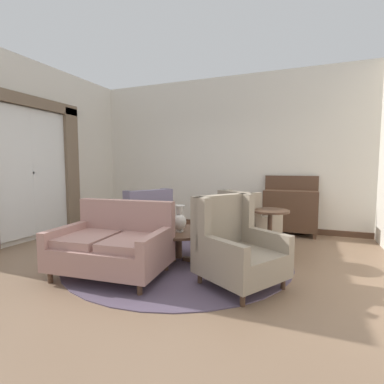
# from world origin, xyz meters

# --- Properties ---
(ground) EXTENTS (8.46, 8.46, 0.00)m
(ground) POSITION_xyz_m (0.00, 0.00, 0.00)
(ground) COLOR #896B51
(wall_back) EXTENTS (6.20, 0.08, 3.33)m
(wall_back) POSITION_xyz_m (0.00, 2.74, 1.66)
(wall_back) COLOR silver
(wall_back) RESTS_ON ground
(wall_left) EXTENTS (0.08, 3.83, 3.33)m
(wall_left) POSITION_xyz_m (-3.02, 0.82, 1.66)
(wall_left) COLOR silver
(wall_left) RESTS_ON ground
(baseboard_back) EXTENTS (6.04, 0.03, 0.12)m
(baseboard_back) POSITION_xyz_m (0.00, 2.68, 0.06)
(baseboard_back) COLOR #4C3323
(baseboard_back) RESTS_ON ground
(area_rug) EXTENTS (3.29, 3.29, 0.01)m
(area_rug) POSITION_xyz_m (0.00, 0.30, 0.01)
(area_rug) COLOR #5B4C60
(area_rug) RESTS_ON ground
(window_with_curtains) EXTENTS (0.12, 2.13, 2.60)m
(window_with_curtains) POSITION_xyz_m (-2.93, 0.30, 1.42)
(window_with_curtains) COLOR silver
(coffee_table) EXTENTS (0.93, 0.93, 0.45)m
(coffee_table) POSITION_xyz_m (0.04, 0.21, 0.37)
(coffee_table) COLOR #4C3323
(coffee_table) RESTS_ON ground
(porcelain_vase) EXTENTS (0.20, 0.20, 0.39)m
(porcelain_vase) POSITION_xyz_m (0.08, 0.15, 0.61)
(porcelain_vase) COLOR beige
(porcelain_vase) RESTS_ON coffee_table
(settee) EXTENTS (1.45, 1.03, 0.92)m
(settee) POSITION_xyz_m (-0.50, -0.61, 0.39)
(settee) COLOR tan
(settee) RESTS_ON ground
(armchair_near_window) EXTENTS (1.15, 1.16, 0.97)m
(armchair_near_window) POSITION_xyz_m (-0.98, 0.90, 0.41)
(armchair_near_window) COLOR slate
(armchair_near_window) RESTS_ON ground
(armchair_back_corner) EXTENTS (1.06, 1.07, 0.98)m
(armchair_back_corner) POSITION_xyz_m (0.83, 1.18, 0.42)
(armchair_back_corner) COLOR gray
(armchair_back_corner) RESTS_ON ground
(armchair_far_left) EXTENTS (1.14, 1.13, 1.04)m
(armchair_far_left) POSITION_xyz_m (1.00, -0.32, 0.43)
(armchair_far_left) COLOR gray
(armchair_far_left) RESTS_ON ground
(side_table) EXTENTS (0.56, 0.56, 0.74)m
(side_table) POSITION_xyz_m (1.27, 0.76, 0.45)
(side_table) COLOR #4C3323
(side_table) RESTS_ON ground
(sideboard) EXTENTS (1.03, 0.39, 1.19)m
(sideboard) POSITION_xyz_m (1.46, 2.44, 0.52)
(sideboard) COLOR #4C3323
(sideboard) RESTS_ON ground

